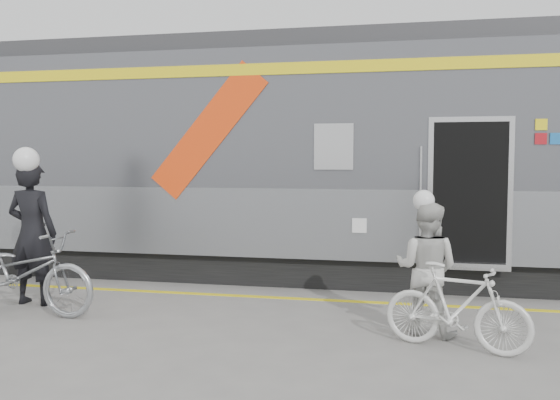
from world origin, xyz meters
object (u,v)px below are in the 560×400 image
(man, at_px, (32,233))
(woman, at_px, (426,269))
(bicycle_right, at_px, (457,307))
(bicycle_left, at_px, (21,273))

(man, height_order, woman, man)
(woman, xyz_separation_m, bicycle_right, (0.30, -0.55, -0.31))
(man, xyz_separation_m, bicycle_right, (5.71, -0.89, -0.54))
(bicycle_left, xyz_separation_m, bicycle_right, (5.51, -0.34, -0.09))
(man, xyz_separation_m, woman, (5.41, -0.34, -0.24))
(bicycle_left, height_order, bicycle_right, bicycle_left)
(man, relative_size, bicycle_right, 1.29)
(bicycle_left, xyz_separation_m, woman, (5.21, 0.21, 0.22))
(woman, height_order, bicycle_right, woman)
(bicycle_left, bearing_deg, bicycle_right, -92.02)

